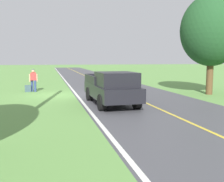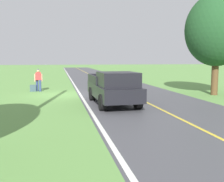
{
  "view_description": "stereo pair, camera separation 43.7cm",
  "coord_description": "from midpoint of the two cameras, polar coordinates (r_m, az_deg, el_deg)",
  "views": [
    {
      "loc": [
        0.65,
        18.47,
        2.48
      ],
      "look_at": [
        -2.08,
        7.22,
        1.07
      ],
      "focal_mm": 42.26,
      "sensor_mm": 36.0,
      "label": 1
    },
    {
      "loc": [
        0.22,
        18.57,
        2.48
      ],
      "look_at": [
        -2.08,
        7.22,
        1.07
      ],
      "focal_mm": 42.26,
      "sensor_mm": 36.0,
      "label": 2
    }
  ],
  "objects": [
    {
      "name": "hitchhiker_walking",
      "position": [
        21.01,
        -15.07,
        2.6
      ],
      "size": [
        0.62,
        0.51,
        1.75
      ],
      "color": "navy",
      "rests_on": "ground"
    },
    {
      "name": "lane_edge_line",
      "position": [
        18.76,
        -6.25,
        -0.69
      ],
      "size": [
        0.16,
        117.6,
        0.0
      ],
      "primitive_type": "cube",
      "color": "silver",
      "rests_on": "ground"
    },
    {
      "name": "ground_plane",
      "position": [
        18.69,
        -10.03,
        -0.8
      ],
      "size": [
        200.0,
        200.0,
        0.0
      ],
      "primitive_type": "plane",
      "color": "#609347"
    },
    {
      "name": "lane_centre_line",
      "position": [
        19.38,
        4.01,
        -0.42
      ],
      "size": [
        0.14,
        117.6,
        0.0
      ],
      "primitive_type": "cube",
      "color": "gold",
      "rests_on": "ground"
    },
    {
      "name": "suitcase_carried",
      "position": [
        20.99,
        -16.15,
        0.59
      ],
      "size": [
        0.47,
        0.23,
        0.52
      ],
      "primitive_type": "cube",
      "rotation": [
        0.0,
        0.0,
        1.65
      ],
      "color": "#384C56",
      "rests_on": "ground"
    },
    {
      "name": "road_surface",
      "position": [
        19.38,
        4.01,
        -0.43
      ],
      "size": [
        7.29,
        120.0,
        0.0
      ],
      "primitive_type": "cube",
      "color": "#47474C",
      "rests_on": "ground"
    },
    {
      "name": "tree_far_side_near",
      "position": [
        19.7,
        22.37,
        12.09
      ],
      "size": [
        4.27,
        4.27,
        6.9
      ],
      "color": "brown",
      "rests_on": "ground"
    },
    {
      "name": "pickup_truck_passing",
      "position": [
        14.2,
        1.26,
        0.82
      ],
      "size": [
        2.22,
        5.46,
        1.82
      ],
      "color": "black",
      "rests_on": "ground"
    }
  ]
}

